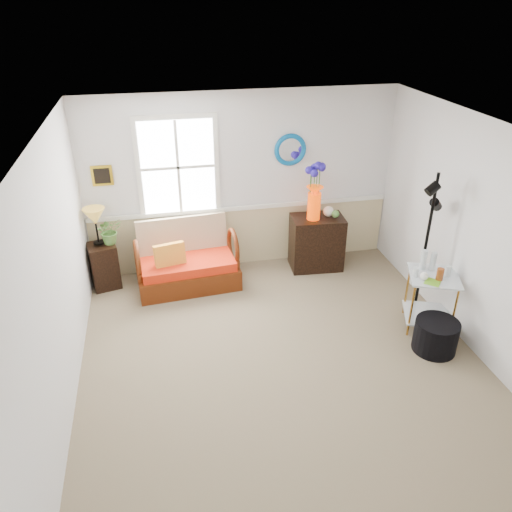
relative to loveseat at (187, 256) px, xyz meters
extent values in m
cube|color=#72664D|center=(0.90, -1.99, -0.46)|extent=(4.50, 5.00, 0.01)
cube|color=white|center=(0.90, -1.99, 2.14)|extent=(4.50, 5.00, 0.01)
cube|color=silver|center=(0.90, 0.51, 0.84)|extent=(4.50, 0.01, 2.60)
cube|color=silver|center=(0.90, -4.49, 0.84)|extent=(4.50, 0.01, 2.60)
cube|color=silver|center=(-1.35, -1.99, 0.84)|extent=(0.01, 5.00, 2.60)
cube|color=silver|center=(3.15, -1.99, 0.84)|extent=(0.01, 5.00, 2.60)
cube|color=tan|center=(0.90, 0.49, -0.01)|extent=(4.46, 0.02, 0.90)
cube|color=white|center=(0.90, 0.48, 0.46)|extent=(4.46, 0.04, 0.06)
cube|color=gold|center=(-1.02, 0.49, 1.09)|extent=(0.28, 0.03, 0.28)
torus|color=#006CA1|center=(1.60, 0.49, 1.29)|extent=(0.47, 0.07, 0.47)
imported|color=#4C7D36|center=(-1.01, 0.24, 0.34)|extent=(0.44, 0.47, 0.29)
cylinder|color=black|center=(2.70, -2.08, -0.26)|extent=(0.55, 0.55, 0.39)
camera|label=1|loc=(-0.32, -6.24, 3.30)|focal=35.00mm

